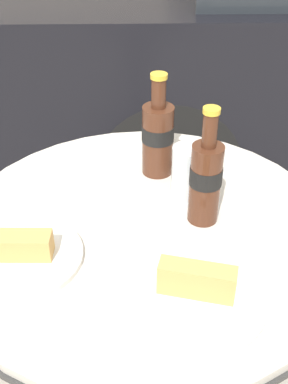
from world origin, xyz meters
The scene contains 6 objects.
bistro_table centered at (0.00, 0.00, 0.59)m, with size 0.81×0.81×0.75m.
cola_bottle_left centered at (0.03, 0.20, 0.85)m, with size 0.07×0.07×0.24m.
cola_bottle_right centered at (0.12, 0.01, 0.85)m, with size 0.07×0.07×0.25m.
drinking_glass centered at (0.09, 0.08, 0.81)m, with size 0.07×0.07×0.13m.
lunch_plate_near centered at (-0.23, -0.10, 0.77)m, with size 0.23×0.23×0.06m.
lunch_plate_far centered at (0.08, -0.21, 0.77)m, with size 0.24×0.24×0.07m.
Camera 1 is at (-0.02, -0.77, 1.38)m, focal length 45.00 mm.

